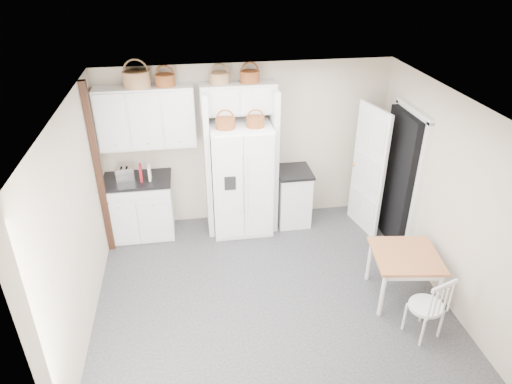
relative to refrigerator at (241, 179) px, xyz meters
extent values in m
plane|color=#27272F|center=(0.15, -1.63, -0.89)|extent=(4.50, 4.50, 0.00)
plane|color=white|center=(0.15, -1.63, 1.71)|extent=(4.50, 4.50, 0.00)
plane|color=beige|center=(0.15, 0.37, 0.41)|extent=(4.50, 0.00, 4.50)
plane|color=beige|center=(-2.10, -1.63, 0.41)|extent=(0.00, 4.00, 4.00)
plane|color=beige|center=(2.40, -1.63, 0.41)|extent=(0.00, 4.00, 4.00)
cube|color=white|center=(0.00, 0.00, 0.00)|extent=(0.92, 0.74, 1.78)
cube|color=white|center=(-1.61, 0.07, -0.41)|extent=(1.02, 0.65, 0.95)
cube|color=white|center=(0.85, 0.07, -0.44)|extent=(0.51, 0.61, 0.90)
cube|color=#A1562B|center=(1.85, -1.99, -0.55)|extent=(0.92, 0.92, 0.68)
cube|color=white|center=(1.82, -2.65, -0.46)|extent=(0.52, 0.49, 0.85)
cube|color=black|center=(-1.61, 0.07, 0.08)|extent=(1.07, 0.69, 0.04)
cube|color=black|center=(0.85, 0.07, 0.03)|extent=(0.55, 0.65, 0.04)
cube|color=silver|center=(-1.75, 0.07, 0.20)|extent=(0.28, 0.18, 0.18)
cube|color=maroon|center=(-1.51, -0.01, 0.23)|extent=(0.05, 0.17, 0.25)
cube|color=beige|center=(-1.38, -0.01, 0.21)|extent=(0.04, 0.15, 0.22)
cylinder|color=brown|center=(-1.42, 0.20, 1.57)|extent=(0.38, 0.38, 0.22)
cylinder|color=brown|center=(-1.03, 0.20, 1.54)|extent=(0.28, 0.28, 0.16)
cylinder|color=brown|center=(-0.27, 0.20, 1.54)|extent=(0.28, 0.28, 0.16)
cylinder|color=brown|center=(0.17, 0.20, 1.54)|extent=(0.29, 0.29, 0.16)
cylinder|color=brown|center=(-0.23, -0.10, 0.96)|extent=(0.29, 0.29, 0.15)
cylinder|color=brown|center=(0.21, -0.10, 0.96)|extent=(0.27, 0.27, 0.14)
cube|color=white|center=(-1.35, 0.20, 1.01)|extent=(1.40, 0.34, 0.90)
cube|color=white|center=(0.00, 0.20, 1.24)|extent=(1.12, 0.34, 0.45)
cube|color=white|center=(-0.51, 0.07, 0.26)|extent=(0.08, 0.60, 2.30)
cube|color=white|center=(0.51, 0.07, 0.26)|extent=(0.08, 0.60, 2.30)
cube|color=black|center=(-2.05, -0.28, 0.41)|extent=(0.09, 0.09, 2.60)
cube|color=black|center=(2.31, -0.63, 0.14)|extent=(0.18, 0.85, 2.05)
cube|color=white|center=(1.95, -0.30, 0.14)|extent=(0.21, 0.79, 2.05)
camera|label=1|loc=(-0.75, -6.30, 3.26)|focal=32.00mm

